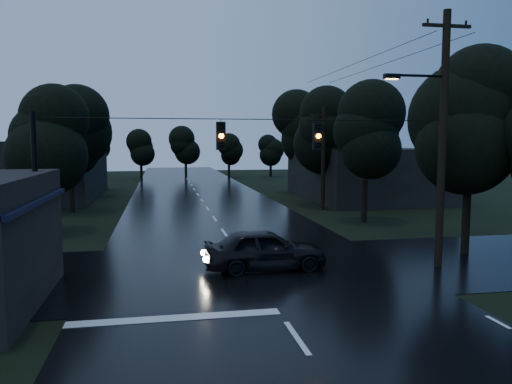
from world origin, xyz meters
name	(u,v)px	position (x,y,z in m)	size (l,w,h in m)	color
main_road	(207,209)	(0.00, 30.00, 0.00)	(12.00, 120.00, 0.02)	black
cross_street	(249,269)	(0.00, 12.00, 0.00)	(60.00, 9.00, 0.02)	black
building_far_right	(364,174)	(14.00, 34.00, 2.20)	(10.00, 14.00, 4.40)	black
building_far_left	(39,170)	(-14.00, 40.00, 2.50)	(10.00, 16.00, 5.00)	black
utility_pole_main	(441,135)	(7.41, 11.00, 5.26)	(3.50, 0.30, 10.00)	black
utility_pole_far	(323,157)	(8.30, 28.00, 3.88)	(2.00, 0.30, 7.50)	black
anchor_pole_left	(36,201)	(-7.50, 11.00, 3.00)	(0.18, 0.18, 6.00)	black
span_signals	(269,135)	(0.56, 10.99, 5.24)	(15.00, 0.37, 1.12)	black
tree_corner_near	(470,119)	(10.00, 13.00, 5.99)	(4.48, 4.48, 9.44)	black
tree_left_a	(55,137)	(-9.00, 22.00, 5.24)	(3.92, 3.92, 8.26)	black
tree_left_b	(69,133)	(-9.60, 30.00, 5.62)	(4.20, 4.20, 8.85)	black
tree_left_c	(82,130)	(-10.20, 40.00, 5.99)	(4.48, 4.48, 9.44)	black
tree_right_a	(366,131)	(9.00, 22.00, 5.62)	(4.20, 4.20, 8.85)	black
tree_right_b	(331,128)	(9.60, 30.00, 5.99)	(4.48, 4.48, 9.44)	black
tree_right_c	(303,127)	(10.20, 40.00, 6.37)	(4.76, 4.76, 10.03)	black
car	(265,249)	(0.59, 11.85, 0.81)	(1.92, 4.76, 1.62)	black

